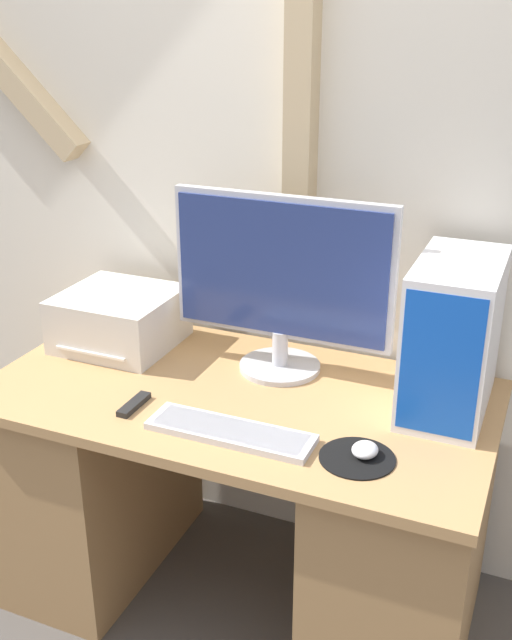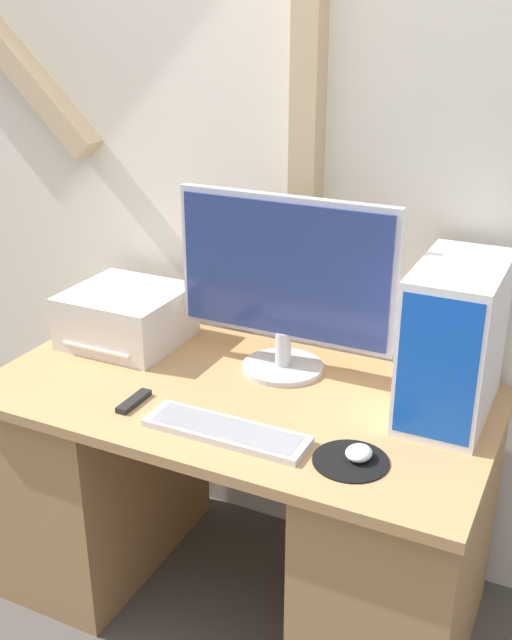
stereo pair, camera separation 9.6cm
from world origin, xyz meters
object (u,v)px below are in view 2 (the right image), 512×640
monitor (285,278)px  keyboard (226,431)px  computer_tower (454,341)px  mouse (359,453)px  remote_control (134,401)px  printer (126,316)px

monitor → keyboard: monitor is taller
monitor → computer_tower: (0.49, -0.04, -0.08)m
monitor → mouse: size_ratio=8.92×
keyboard → computer_tower: size_ratio=1.05×
computer_tower → keyboard: bearing=-142.7°
monitor → remote_control: size_ratio=5.11×
computer_tower → remote_control: (-0.77, -0.33, -0.20)m
monitor → mouse: bearing=-45.4°
printer → computer_tower: bearing=-0.3°
computer_tower → monitor: bearing=175.5°
monitor → remote_control: 0.54m
remote_control → keyboard: bearing=-5.5°
mouse → monitor: bearing=134.6°
monitor → mouse: monitor is taller
keyboard → mouse: bearing=6.1°
computer_tower → printer: 1.03m
mouse → printer: printer is taller
mouse → computer_tower: bearing=67.3°
computer_tower → printer: size_ratio=1.19×
monitor → remote_control: (-0.28, -0.37, -0.28)m
mouse → remote_control: mouse is taller
keyboard → mouse: (0.34, 0.04, 0.01)m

